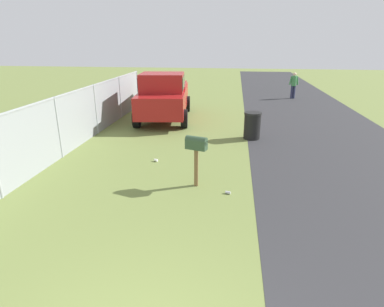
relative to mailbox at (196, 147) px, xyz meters
The scene contains 8 objects.
road_asphalt 4.39m from the mailbox, 78.60° to the right, with size 60.00×5.59×0.01m, color #2D2D30.
mailbox is the anchor object (origin of this frame).
pickup_truck 7.15m from the mailbox, 18.48° to the left, with size 5.08×2.62×2.09m.
trash_bin 4.54m from the mailbox, 19.94° to the right, with size 0.62×0.62×0.98m.
pedestrian 13.93m from the mailbox, 18.45° to the right, with size 0.30×0.57×1.56m.
fence_section 5.18m from the mailbox, 56.84° to the left, with size 13.66×0.07×1.87m.
litter_can_far_scatter 1.32m from the mailbox, 114.47° to the right, with size 0.07×0.07×0.12m, color silver.
litter_cup_by_mailbox 2.25m from the mailbox, 42.96° to the left, with size 0.08×0.08×0.10m, color white.
Camera 1 is at (-2.04, -0.95, 3.42)m, focal length 29.95 mm.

